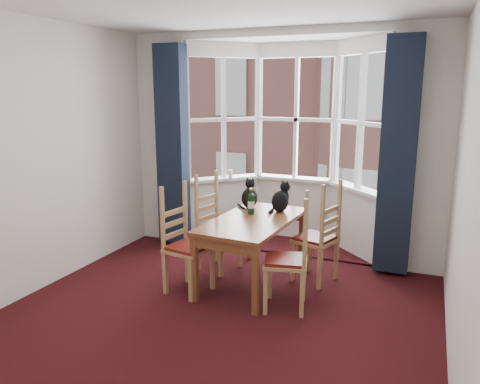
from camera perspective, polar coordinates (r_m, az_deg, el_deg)
The scene contains 19 objects.
floor at distance 4.27m, azimuth -5.07°, elevation -16.84°, with size 4.50×4.50×0.00m, color black.
wall_left at distance 5.03m, azimuth -26.13°, elevation 3.33°, with size 4.50×4.50×0.00m, color silver.
wall_right at distance 3.38m, azimuth 26.15°, elevation -0.58°, with size 4.50×4.50×0.00m, color silver.
wall_back_pier_left at distance 6.54m, azimuth -9.19°, elevation 6.26°, with size 0.70×0.12×2.80m, color silver.
wall_back_pier_right at distance 5.59m, azimuth 21.21°, elevation 4.55°, with size 0.70×0.12×2.80m, color silver.
bay_window at distance 6.33m, azimuth 6.19°, elevation 6.15°, with size 2.76×0.94×2.80m.
curtain_left at distance 6.27m, azimuth -8.23°, elevation 5.58°, with size 0.38×0.22×2.60m, color #151F30.
curtain_right at distance 5.43m, azimuth 18.69°, elevation 3.99°, with size 0.38×0.22×2.60m, color #151F30.
dining_table at distance 5.03m, azimuth 1.59°, elevation -4.26°, with size 0.86×1.48×0.73m.
chair_left_near at distance 4.95m, azimuth -7.13°, elevation -6.68°, with size 0.47×0.49×0.92m.
chair_left_far at distance 5.54m, azimuth -3.31°, elevation -4.53°, with size 0.49×0.51×0.92m.
chair_right_near at distance 4.54m, azimuth 6.76°, elevation -8.50°, with size 0.48×0.50×0.92m.
chair_right_far at distance 5.17m, azimuth 10.03°, elevation -5.94°, with size 0.51×0.52×0.92m.
cat_left at distance 5.46m, azimuth 1.19°, elevation -0.50°, with size 0.24×0.29×0.35m.
cat_right at distance 5.31m, azimuth 4.99°, elevation -0.91°, with size 0.26×0.30×0.36m.
wine_bottle at distance 5.16m, azimuth 1.36°, elevation -1.34°, with size 0.07×0.07×0.29m.
candle_tall at distance 6.53m, azimuth -1.20°, elevation 2.22°, with size 0.06×0.06×0.11m, color white.
street at distance 36.50m, azimuth 18.92°, elevation -1.03°, with size 80.00×80.00×0.00m, color #333335.
tenement_building at distance 17.40m, azimuth 16.76°, elevation 10.33°, with size 18.40×7.80×15.20m.
Camera 1 is at (1.74, -3.30, 2.09)m, focal length 35.00 mm.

